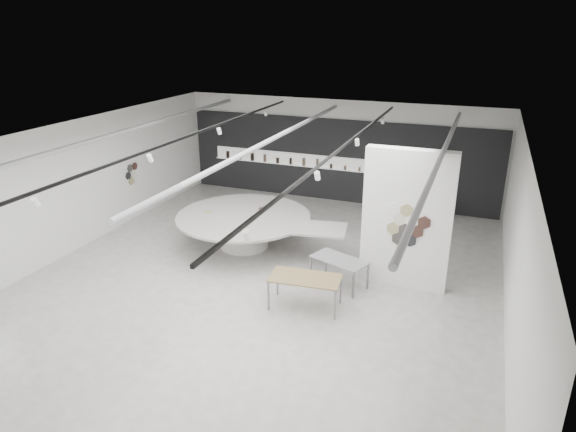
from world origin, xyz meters
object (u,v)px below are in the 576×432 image
at_px(partition_column, 407,220).
at_px(sample_table_wood, 305,280).
at_px(kitchen_counter, 423,201).
at_px(display_island, 246,226).
at_px(sample_table_stone, 339,261).

distance_m(partition_column, sample_table_wood, 2.99).
xyz_separation_m(partition_column, sample_table_wood, (-1.98, -1.98, -1.07)).
distance_m(sample_table_wood, kitchen_counter, 7.71).
height_order(display_island, sample_table_wood, display_island).
bearing_deg(sample_table_wood, sample_table_stone, 71.18).
xyz_separation_m(sample_table_wood, sample_table_stone, (0.46, 1.34, -0.05)).
relative_size(partition_column, display_island, 0.64).
relative_size(display_island, sample_table_wood, 3.19).
bearing_deg(sample_table_wood, partition_column, 45.01).
relative_size(partition_column, kitchen_counter, 2.11).
relative_size(sample_table_wood, kitchen_counter, 1.03).
xyz_separation_m(display_island, sample_table_stone, (3.28, -1.34, 0.01)).
distance_m(partition_column, kitchen_counter, 5.68).
relative_size(display_island, kitchen_counter, 3.28).
bearing_deg(kitchen_counter, sample_table_wood, -106.62).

